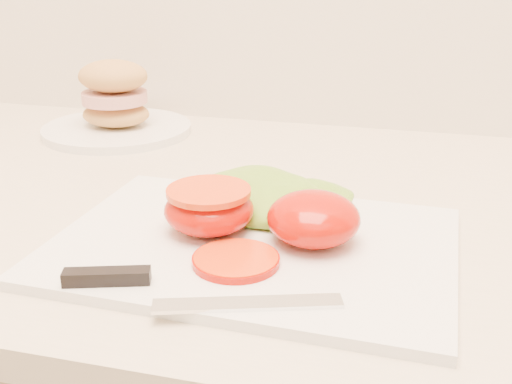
# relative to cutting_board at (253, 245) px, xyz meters

# --- Properties ---
(cutting_board) EXTENTS (0.38, 0.28, 0.01)m
(cutting_board) POSITION_rel_cutting_board_xyz_m (0.00, 0.00, 0.00)
(cutting_board) COLOR white
(cutting_board) RESTS_ON counter
(tomato_half_dome) EXTENTS (0.09, 0.09, 0.05)m
(tomato_half_dome) POSITION_rel_cutting_board_xyz_m (0.05, 0.01, 0.03)
(tomato_half_dome) COLOR #B71100
(tomato_half_dome) RESTS_ON cutting_board
(tomato_half_cut) EXTENTS (0.09, 0.09, 0.04)m
(tomato_half_cut) POSITION_rel_cutting_board_xyz_m (-0.05, 0.01, 0.03)
(tomato_half_cut) COLOR #B71100
(tomato_half_cut) RESTS_ON cutting_board
(tomato_slice_0) EXTENTS (0.07, 0.07, 0.01)m
(tomato_slice_0) POSITION_rel_cutting_board_xyz_m (-0.00, -0.05, 0.01)
(tomato_slice_0) COLOR #E24110
(tomato_slice_0) RESTS_ON cutting_board
(lettuce_leaf_0) EXTENTS (0.18, 0.17, 0.03)m
(lettuce_leaf_0) POSITION_rel_cutting_board_xyz_m (-0.01, 0.08, 0.02)
(lettuce_leaf_0) COLOR #88C634
(lettuce_leaf_0) RESTS_ON cutting_board
(lettuce_leaf_1) EXTENTS (0.13, 0.11, 0.02)m
(lettuce_leaf_1) POSITION_rel_cutting_board_xyz_m (0.03, 0.08, 0.02)
(lettuce_leaf_1) COLOR #88C634
(lettuce_leaf_1) RESTS_ON cutting_board
(knife) EXTENTS (0.23, 0.06, 0.01)m
(knife) POSITION_rel_cutting_board_xyz_m (-0.05, -0.11, 0.01)
(knife) COLOR silver
(knife) RESTS_ON cutting_board
(sandwich_plate) EXTENTS (0.22, 0.22, 0.11)m
(sandwich_plate) POSITION_rel_cutting_board_xyz_m (-0.30, 0.33, 0.03)
(sandwich_plate) COLOR white
(sandwich_plate) RESTS_ON counter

